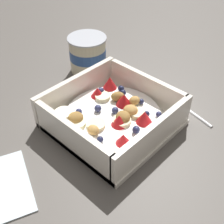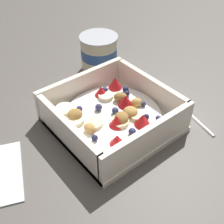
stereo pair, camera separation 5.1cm
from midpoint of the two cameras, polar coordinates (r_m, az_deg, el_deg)
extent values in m
plane|color=#56514C|center=(0.52, 1.40, -3.65)|extent=(2.40, 2.40, 0.00)
cube|color=white|center=(0.53, 2.77, -2.19)|extent=(0.19, 0.19, 0.01)
cube|color=white|center=(0.46, 10.45, -5.75)|extent=(0.19, 0.01, 0.06)
cube|color=white|center=(0.57, -3.34, 4.69)|extent=(0.19, 0.01, 0.06)
cube|color=white|center=(0.47, -5.69, -4.63)|extent=(0.01, 0.17, 0.06)
cube|color=white|center=(0.56, 9.96, 3.84)|extent=(0.01, 0.17, 0.06)
cylinder|color=white|center=(0.52, 2.82, -1.12)|extent=(0.17, 0.17, 0.02)
cylinder|color=beige|center=(0.49, 4.55, -2.02)|extent=(0.03, 0.03, 0.01)
cylinder|color=beige|center=(0.49, -0.85, -2.13)|extent=(0.04, 0.04, 0.01)
cylinder|color=beige|center=(0.51, 7.87, -0.83)|extent=(0.03, 0.03, 0.01)
cylinder|color=#F7EFC6|center=(0.52, -6.50, 0.44)|extent=(0.05, 0.05, 0.01)
cylinder|color=#F4EAB7|center=(0.55, 1.45, 3.03)|extent=(0.04, 0.04, 0.01)
cylinder|color=#F4EAB7|center=(0.49, -4.16, -1.82)|extent=(0.03, 0.03, 0.01)
cone|color=red|center=(0.48, 3.95, -1.85)|extent=(0.03, 0.03, 0.02)
cone|color=red|center=(0.55, 0.51, 4.03)|extent=(0.04, 0.04, 0.02)
cone|color=red|center=(0.49, 9.03, -1.65)|extent=(0.04, 0.04, 0.02)
cone|color=red|center=(0.45, 4.25, -5.59)|extent=(0.03, 0.03, 0.02)
cone|color=red|center=(0.57, 3.21, 5.68)|extent=(0.04, 0.04, 0.02)
cone|color=red|center=(0.52, 5.50, 2.14)|extent=(0.04, 0.04, 0.02)
sphere|color=navy|center=(0.51, 3.85, -0.11)|extent=(0.01, 0.01, 0.01)
sphere|color=#23284C|center=(0.53, 8.90, 1.46)|extent=(0.01, 0.01, 0.01)
sphere|color=navy|center=(0.51, 11.97, -1.32)|extent=(0.01, 0.01, 0.01)
sphere|color=#191E3D|center=(0.50, 9.64, -1.05)|extent=(0.01, 0.01, 0.01)
sphere|color=navy|center=(0.52, 0.18, 0.83)|extent=(0.01, 0.01, 0.01)
sphere|color=#23284C|center=(0.47, 7.09, -4.00)|extent=(0.01, 0.01, 0.01)
sphere|color=navy|center=(0.56, 1.23, 4.24)|extent=(0.01, 0.01, 0.01)
sphere|color=#191E3D|center=(0.46, -0.25, -5.27)|extent=(0.01, 0.01, 0.01)
sphere|color=navy|center=(0.51, -3.61, 0.51)|extent=(0.01, 0.01, 0.01)
sphere|color=#191E3D|center=(0.56, 5.28, 4.32)|extent=(0.01, 0.01, 0.01)
sphere|color=#191E3D|center=(0.50, 5.14, -0.77)|extent=(0.01, 0.01, 0.01)
sphere|color=#191E3D|center=(0.55, 5.53, 3.48)|extent=(0.01, 0.01, 0.01)
ellipsoid|color=tan|center=(0.51, 6.53, -0.06)|extent=(0.04, 0.04, 0.02)
ellipsoid|color=olive|center=(0.54, 4.38, 2.87)|extent=(0.03, 0.03, 0.02)
ellipsoid|color=olive|center=(0.50, -4.38, -0.58)|extent=(0.03, 0.03, 0.02)
ellipsoid|color=olive|center=(0.49, 4.86, -1.26)|extent=(0.03, 0.03, 0.02)
ellipsoid|color=tan|center=(0.53, 7.58, 1.77)|extent=(0.03, 0.02, 0.02)
ellipsoid|color=tan|center=(0.47, -1.34, -3.31)|extent=(0.02, 0.02, 0.02)
ellipsoid|color=silver|center=(0.62, 12.71, 4.20)|extent=(0.04, 0.05, 0.01)
cylinder|color=silver|center=(0.57, 17.78, -0.54)|extent=(0.03, 0.12, 0.01)
cylinder|color=beige|center=(0.66, -0.32, 11.30)|extent=(0.08, 0.08, 0.08)
cylinder|color=#2D5193|center=(0.66, -0.32, 11.60)|extent=(0.08, 0.08, 0.02)
cylinder|color=#B7BCC6|center=(0.64, -0.33, 14.44)|extent=(0.08, 0.08, 0.00)
camera|label=1|loc=(0.03, -87.14, 2.43)|focal=46.64mm
camera|label=2|loc=(0.03, 92.86, -2.43)|focal=46.64mm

